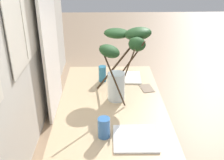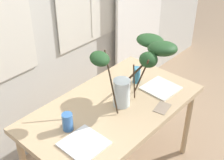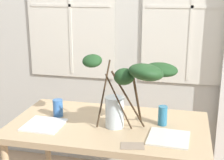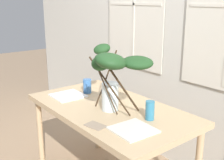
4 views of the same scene
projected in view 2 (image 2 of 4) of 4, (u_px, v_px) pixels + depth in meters
back_wall_with_windows at (37, 3)px, 2.46m from camera, size 5.35×0.14×2.71m
dining_table at (113, 113)px, 2.38m from camera, size 1.38×0.77×0.75m
vase_with_branches at (140, 63)px, 2.22m from camera, size 0.67×0.48×0.51m
drinking_glass_blue_left at (68, 122)px, 2.09m from camera, size 0.07×0.07×0.13m
drinking_glass_blue_right at (137, 75)px, 2.58m from camera, size 0.06×0.06×0.14m
plate_square_left at (84, 144)px, 2.00m from camera, size 0.26×0.26×0.01m
plate_square_right at (161, 88)px, 2.53m from camera, size 0.27×0.27×0.01m
napkin_folded at (162, 108)px, 2.32m from camera, size 0.16×0.12×0.00m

